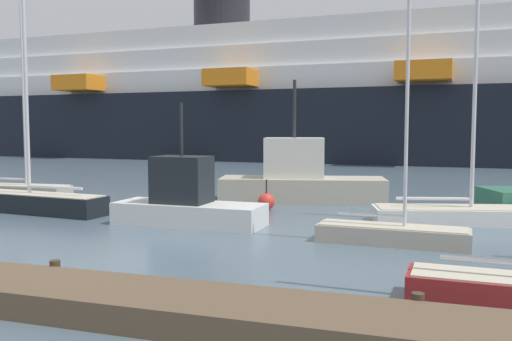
{
  "coord_description": "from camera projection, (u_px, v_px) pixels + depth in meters",
  "views": [
    {
      "loc": [
        8.24,
        -12.81,
        3.73
      ],
      "look_at": [
        0.0,
        12.46,
        1.61
      ],
      "focal_mm": 38.42,
      "sensor_mm": 36.0,
      "label": 1
    }
  ],
  "objects": [
    {
      "name": "fishing_boat_0",
      "position": [
        187.0,
        201.0,
        20.83
      ],
      "size": [
        5.8,
        2.1,
        4.64
      ],
      "rotation": [
        0.0,
        0.0,
        3.12
      ],
      "color": "white",
      "rests_on": "ground_plane"
    },
    {
      "name": "dock_pier",
      "position": [
        22.0,
        290.0,
        11.6
      ],
      "size": [
        20.06,
        2.19,
        0.67
      ],
      "color": "brown",
      "rests_on": "ground_plane"
    },
    {
      "name": "ground_plane",
      "position": [
        115.0,
        263.0,
        14.99
      ],
      "size": [
        600.0,
        600.0,
        0.0
      ],
      "primitive_type": "plane",
      "color": "slate"
    },
    {
      "name": "channel_buoy_0",
      "position": [
        266.0,
        202.0,
        24.58
      ],
      "size": [
        0.76,
        0.76,
        1.38
      ],
      "color": "red",
      "rests_on": "ground_plane"
    },
    {
      "name": "sailboat_6",
      "position": [
        20.0,
        186.0,
        30.38
      ],
      "size": [
        5.86,
        1.93,
        10.38
      ],
      "rotation": [
        0.0,
        0.0,
        0.06
      ],
      "color": "#BCB29E",
      "rests_on": "ground_plane"
    },
    {
      "name": "sailboat_3",
      "position": [
        458.0,
        211.0,
        21.19
      ],
      "size": [
        6.65,
        3.38,
        10.99
      ],
      "rotation": [
        0.0,
        0.0,
        0.25
      ],
      "color": "white",
      "rests_on": "ground_plane"
    },
    {
      "name": "fishing_boat_3",
      "position": [
        300.0,
        179.0,
        27.47
      ],
      "size": [
        8.57,
        4.38,
        6.06
      ],
      "rotation": [
        0.0,
        0.0,
        3.36
      ],
      "color": "#BCB29E",
      "rests_on": "ground_plane"
    },
    {
      "name": "sailboat_0",
      "position": [
        392.0,
        231.0,
        17.42
      ],
      "size": [
        4.81,
        1.49,
        8.73
      ],
      "rotation": [
        0.0,
        0.0,
        -0.05
      ],
      "color": "#BCB29E",
      "rests_on": "ground_plane"
    },
    {
      "name": "sailboat_1",
      "position": [
        39.0,
        200.0,
        23.75
      ],
      "size": [
        6.61,
        2.08,
        9.67
      ],
      "rotation": [
        0.0,
        0.0,
        3.04
      ],
      "color": "black",
      "rests_on": "ground_plane"
    },
    {
      "name": "cruise_ship",
      "position": [
        427.0,
        97.0,
        60.14
      ],
      "size": [
        139.41,
        26.88,
        22.05
      ],
      "rotation": [
        0.0,
        0.0,
        -0.05
      ],
      "color": "black",
      "rests_on": "ground_plane"
    }
  ]
}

